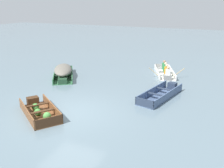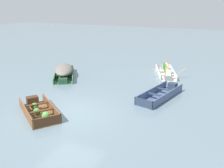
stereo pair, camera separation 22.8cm
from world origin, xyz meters
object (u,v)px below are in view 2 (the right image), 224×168
Objects in this scene: rowboat_white_with_crew at (166,72)px; dinghy_wooden_brown_foreground at (38,110)px; skiff_slate_blue_mid_moored at (161,94)px; skiff_green_near_moored at (64,71)px.

dinghy_wooden_brown_foreground is at bearing -113.59° from rowboat_white_with_crew.
skiff_slate_blue_mid_moored is 4.09m from rowboat_white_with_crew.
skiff_slate_blue_mid_moored is at bearing 44.60° from dinghy_wooden_brown_foreground.
dinghy_wooden_brown_foreground is 0.87× the size of rowboat_white_with_crew.
dinghy_wooden_brown_foreground is 0.84× the size of skiff_slate_blue_mid_moored.
skiff_green_near_moored reaches higher than dinghy_wooden_brown_foreground.
rowboat_white_with_crew is at bearing 100.40° from skiff_slate_blue_mid_moored.
rowboat_white_with_crew reaches higher than skiff_green_near_moored.
skiff_slate_blue_mid_moored is at bearing -79.60° from rowboat_white_with_crew.
skiff_green_near_moored is (-2.32, 5.17, 0.26)m from dinghy_wooden_brown_foreground.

